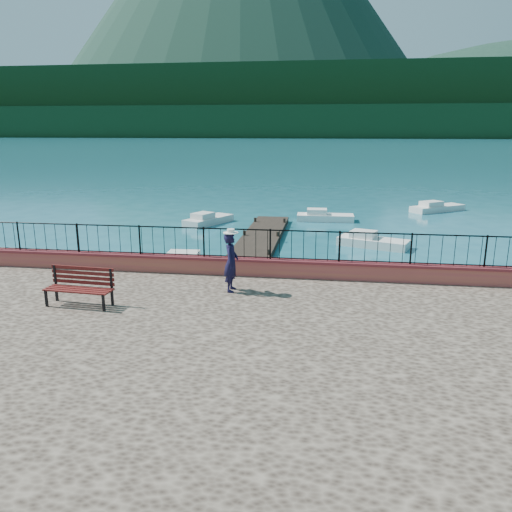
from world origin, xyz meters
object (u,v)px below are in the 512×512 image
(boat_1, at_px, (373,239))
(boat_5, at_px, (438,206))
(park_bench, at_px, (80,295))
(boat_3, at_px, (208,218))
(person, at_px, (231,262))
(boat_4, at_px, (325,215))
(boat_0, at_px, (196,261))

(boat_1, distance_m, boat_5, 13.24)
(park_bench, distance_m, boat_5, 29.27)
(boat_3, height_order, boat_5, same)
(boat_5, bearing_deg, person, -149.50)
(boat_1, bearing_deg, boat_4, 130.67)
(park_bench, bearing_deg, boat_4, 76.66)
(boat_1, bearing_deg, person, -92.82)
(park_bench, height_order, boat_4, park_bench)
(boat_5, bearing_deg, boat_3, 169.76)
(boat_0, xyz_separation_m, boat_5, (13.37, 17.51, 0.00))
(person, height_order, boat_4, person)
(boat_0, distance_m, boat_5, 22.03)
(boat_3, xyz_separation_m, boat_5, (15.33, 7.14, 0.00))
(person, xyz_separation_m, boat_0, (-2.73, 6.08, -1.68))
(park_bench, height_order, boat_0, park_bench)
(park_bench, bearing_deg, boat_1, 60.46)
(boat_3, bearing_deg, person, -137.59)
(boat_3, bearing_deg, boat_0, -142.79)
(boat_5, bearing_deg, boat_4, 176.84)
(boat_3, distance_m, boat_5, 16.91)
(person, bearing_deg, park_bench, 115.01)
(person, distance_m, boat_1, 12.75)
(boat_0, distance_m, boat_4, 13.57)
(park_bench, bearing_deg, boat_3, 96.87)
(boat_3, height_order, boat_4, same)
(boat_4, bearing_deg, boat_5, 30.92)
(person, height_order, boat_5, person)
(boat_4, bearing_deg, park_bench, -108.70)
(park_bench, bearing_deg, boat_5, 64.55)
(boat_1, xyz_separation_m, boat_5, (5.53, 12.03, 0.00))
(person, bearing_deg, boat_0, 23.69)
(boat_1, xyz_separation_m, boat_4, (-2.50, 7.00, 0.00))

